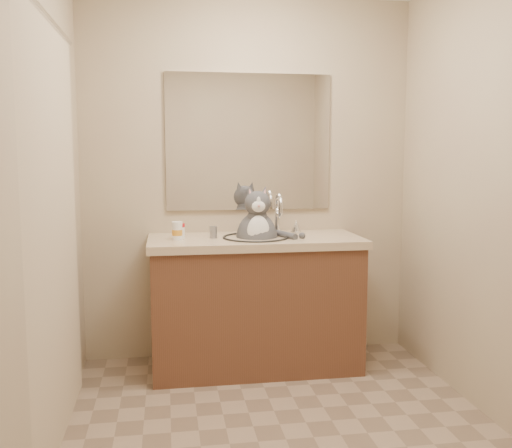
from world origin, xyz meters
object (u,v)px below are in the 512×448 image
at_px(cat, 257,235).
at_px(pill_bottle_redcap, 181,231).
at_px(pill_bottle_orange, 177,231).
at_px(grey_canister, 213,232).

relative_size(cat, pill_bottle_redcap, 5.75).
height_order(cat, pill_bottle_orange, cat).
distance_m(pill_bottle_orange, grey_canister, 0.23).
xyz_separation_m(cat, pill_bottle_orange, (-0.50, -0.03, 0.04)).
xyz_separation_m(pill_bottle_redcap, pill_bottle_orange, (-0.02, -0.06, 0.01)).
relative_size(pill_bottle_redcap, grey_canister, 1.24).
bearing_deg(cat, pill_bottle_redcap, -179.31).
relative_size(pill_bottle_redcap, pill_bottle_orange, 0.83).
bearing_deg(pill_bottle_orange, grey_canister, 8.15).
bearing_deg(pill_bottle_orange, cat, 3.57).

